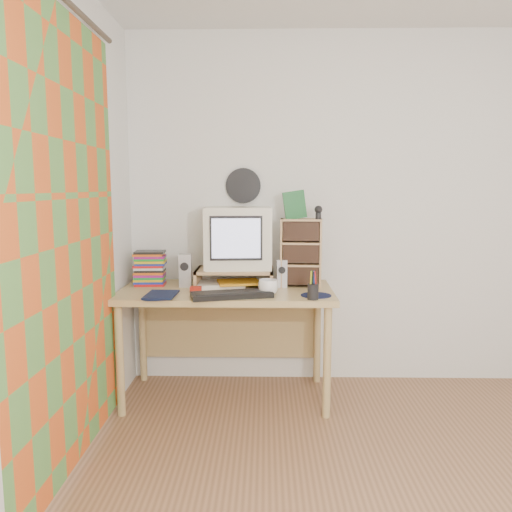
{
  "coord_description": "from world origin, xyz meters",
  "views": [
    {
      "loc": [
        -0.77,
        -1.86,
        1.42
      ],
      "look_at": [
        -0.83,
        1.33,
        0.98
      ],
      "focal_mm": 35.0,
      "sensor_mm": 36.0,
      "label": 1
    }
  ],
  "objects_px": {
    "keyboard": "(232,295)",
    "dvd_stack": "(150,265)",
    "diary": "(146,293)",
    "desk": "(227,307)",
    "crt_monitor": "(238,238)",
    "cd_rack": "(301,253)",
    "mug": "(268,287)"
  },
  "relations": [
    {
      "from": "keyboard",
      "to": "dvd_stack",
      "type": "distance_m",
      "value": 0.71
    },
    {
      "from": "keyboard",
      "to": "diary",
      "type": "distance_m",
      "value": 0.53
    },
    {
      "from": "desk",
      "to": "dvd_stack",
      "type": "xyz_separation_m",
      "value": [
        -0.53,
        0.07,
        0.28
      ]
    },
    {
      "from": "crt_monitor",
      "to": "dvd_stack",
      "type": "xyz_separation_m",
      "value": [
        -0.6,
        -0.02,
        -0.19
      ]
    },
    {
      "from": "keyboard",
      "to": "diary",
      "type": "height_order",
      "value": "diary"
    },
    {
      "from": "keyboard",
      "to": "dvd_stack",
      "type": "xyz_separation_m",
      "value": [
        -0.59,
        0.38,
        0.13
      ]
    },
    {
      "from": "desk",
      "to": "keyboard",
      "type": "distance_m",
      "value": 0.35
    },
    {
      "from": "cd_rack",
      "to": "diary",
      "type": "relative_size",
      "value": 2.05
    },
    {
      "from": "dvd_stack",
      "to": "keyboard",
      "type": "bearing_deg",
      "value": -36.19
    },
    {
      "from": "diary",
      "to": "cd_rack",
      "type": "bearing_deg",
      "value": 21.74
    },
    {
      "from": "desk",
      "to": "crt_monitor",
      "type": "bearing_deg",
      "value": 51.6
    },
    {
      "from": "keyboard",
      "to": "dvd_stack",
      "type": "height_order",
      "value": "dvd_stack"
    },
    {
      "from": "mug",
      "to": "desk",
      "type": "bearing_deg",
      "value": 138.28
    },
    {
      "from": "crt_monitor",
      "to": "mug",
      "type": "distance_m",
      "value": 0.48
    },
    {
      "from": "crt_monitor",
      "to": "cd_rack",
      "type": "relative_size",
      "value": 0.95
    },
    {
      "from": "desk",
      "to": "cd_rack",
      "type": "height_order",
      "value": "cd_rack"
    },
    {
      "from": "keyboard",
      "to": "cd_rack",
      "type": "bearing_deg",
      "value": 24.44
    },
    {
      "from": "keyboard",
      "to": "mug",
      "type": "height_order",
      "value": "mug"
    },
    {
      "from": "keyboard",
      "to": "dvd_stack",
      "type": "bearing_deg",
      "value": 132.34
    },
    {
      "from": "crt_monitor",
      "to": "mug",
      "type": "height_order",
      "value": "crt_monitor"
    },
    {
      "from": "crt_monitor",
      "to": "diary",
      "type": "distance_m",
      "value": 0.74
    },
    {
      "from": "keyboard",
      "to": "desk",
      "type": "bearing_deg",
      "value": 84.97
    },
    {
      "from": "desk",
      "to": "dvd_stack",
      "type": "bearing_deg",
      "value": 172.86
    },
    {
      "from": "desk",
      "to": "crt_monitor",
      "type": "height_order",
      "value": "crt_monitor"
    },
    {
      "from": "crt_monitor",
      "to": "dvd_stack",
      "type": "bearing_deg",
      "value": 177.7
    },
    {
      "from": "cd_rack",
      "to": "mug",
      "type": "height_order",
      "value": "cd_rack"
    },
    {
      "from": "cd_rack",
      "to": "diary",
      "type": "bearing_deg",
      "value": -155.86
    },
    {
      "from": "dvd_stack",
      "to": "desk",
      "type": "bearing_deg",
      "value": -10.49
    },
    {
      "from": "desk",
      "to": "diary",
      "type": "bearing_deg",
      "value": -147.27
    },
    {
      "from": "desk",
      "to": "keyboard",
      "type": "bearing_deg",
      "value": -80.22
    },
    {
      "from": "keyboard",
      "to": "cd_rack",
      "type": "height_order",
      "value": "cd_rack"
    },
    {
      "from": "mug",
      "to": "keyboard",
      "type": "bearing_deg",
      "value": -163.78
    }
  ]
}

